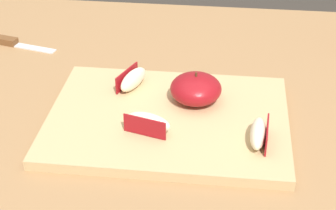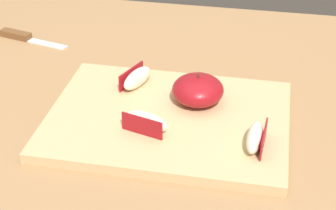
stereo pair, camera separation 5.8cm
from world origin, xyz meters
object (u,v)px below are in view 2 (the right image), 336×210
at_px(apple_wedge_near_knife, 137,78).
at_px(apple_half_skin_up, 198,90).
at_px(apple_wedge_left, 256,138).
at_px(paring_knife, 21,36).
at_px(apple_wedge_middle, 146,122).
at_px(cutting_board, 168,120).

bearing_deg(apple_wedge_near_knife, apple_half_skin_up, -15.79).
distance_m(apple_wedge_left, paring_knife, 0.60).
bearing_deg(apple_wedge_left, paring_knife, 148.63).
height_order(apple_wedge_middle, apple_wedge_left, same).
distance_m(cutting_board, apple_wedge_middle, 0.06).
relative_size(apple_wedge_left, paring_knife, 0.47).
bearing_deg(apple_half_skin_up, apple_wedge_middle, -124.16).
bearing_deg(apple_wedge_middle, paring_knife, 138.48).
relative_size(apple_wedge_middle, apple_wedge_near_knife, 1.00).
distance_m(cutting_board, apple_wedge_near_knife, 0.11).
xyz_separation_m(apple_wedge_middle, apple_wedge_left, (0.17, -0.01, 0.00)).
xyz_separation_m(cutting_board, apple_wedge_left, (0.14, -0.06, 0.02)).
bearing_deg(paring_knife, apple_wedge_middle, -41.52).
distance_m(apple_wedge_middle, apple_wedge_left, 0.17).
height_order(apple_half_skin_up, apple_wedge_left, apple_half_skin_up).
height_order(apple_half_skin_up, paring_knife, apple_half_skin_up).
xyz_separation_m(apple_half_skin_up, apple_wedge_near_knife, (-0.11, 0.03, -0.01)).
xyz_separation_m(cutting_board, apple_wedge_middle, (-0.03, -0.05, 0.02)).
bearing_deg(apple_wedge_middle, apple_half_skin_up, 55.84).
bearing_deg(apple_wedge_near_knife, paring_knife, 149.74).
bearing_deg(cutting_board, apple_half_skin_up, 50.63).
relative_size(cutting_board, paring_knife, 2.43).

